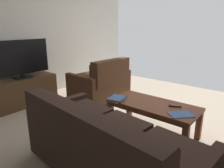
{
  "coord_description": "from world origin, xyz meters",
  "views": [
    {
      "loc": [
        -1.49,
        2.45,
        1.49
      ],
      "look_at": [
        0.31,
        0.3,
        0.69
      ],
      "focal_mm": 33.1,
      "sensor_mm": 36.0,
      "label": 1
    }
  ],
  "objects_px": {
    "book_stack": "(117,99)",
    "tv_remote": "(175,106)",
    "loveseat_near": "(101,83)",
    "coffee_table": "(153,108)",
    "loose_magazine": "(181,114)",
    "tv_stand": "(25,91)",
    "sofa_main": "(104,147)",
    "flat_tv": "(21,58)"
  },
  "relations": [
    {
      "from": "loose_magazine",
      "to": "flat_tv",
      "type": "bearing_deg",
      "value": -128.04
    },
    {
      "from": "flat_tv",
      "to": "tv_remote",
      "type": "relative_size",
      "value": 6.79
    },
    {
      "from": "coffee_table",
      "to": "flat_tv",
      "type": "height_order",
      "value": "flat_tv"
    },
    {
      "from": "sofa_main",
      "to": "tv_stand",
      "type": "bearing_deg",
      "value": -11.85
    },
    {
      "from": "tv_stand",
      "to": "flat_tv",
      "type": "height_order",
      "value": "flat_tv"
    },
    {
      "from": "sofa_main",
      "to": "flat_tv",
      "type": "distance_m",
      "value": 2.65
    },
    {
      "from": "loveseat_near",
      "to": "loose_magazine",
      "type": "bearing_deg",
      "value": 161.28
    },
    {
      "from": "flat_tv",
      "to": "book_stack",
      "type": "bearing_deg",
      "value": -168.97
    },
    {
      "from": "flat_tv",
      "to": "tv_stand",
      "type": "bearing_deg",
      "value": 71.53
    },
    {
      "from": "sofa_main",
      "to": "coffee_table",
      "type": "distance_m",
      "value": 1.13
    },
    {
      "from": "coffee_table",
      "to": "book_stack",
      "type": "bearing_deg",
      "value": 23.88
    },
    {
      "from": "sofa_main",
      "to": "coffee_table",
      "type": "bearing_deg",
      "value": -84.58
    },
    {
      "from": "sofa_main",
      "to": "coffee_table",
      "type": "relative_size",
      "value": 1.57
    },
    {
      "from": "tv_stand",
      "to": "tv_remote",
      "type": "bearing_deg",
      "value": -166.04
    },
    {
      "from": "loveseat_near",
      "to": "tv_remote",
      "type": "height_order",
      "value": "loveseat_near"
    },
    {
      "from": "loveseat_near",
      "to": "book_stack",
      "type": "xyz_separation_m",
      "value": [
        -0.98,
        0.74,
        0.1
      ]
    },
    {
      "from": "book_stack",
      "to": "tv_remote",
      "type": "height_order",
      "value": "book_stack"
    },
    {
      "from": "book_stack",
      "to": "tv_remote",
      "type": "relative_size",
      "value": 1.85
    },
    {
      "from": "coffee_table",
      "to": "loose_magazine",
      "type": "xyz_separation_m",
      "value": [
        -0.44,
        0.11,
        0.07
      ]
    },
    {
      "from": "loveseat_near",
      "to": "coffee_table",
      "type": "distance_m",
      "value": 1.55
    },
    {
      "from": "loveseat_near",
      "to": "flat_tv",
      "type": "distance_m",
      "value": 1.58
    },
    {
      "from": "tv_stand",
      "to": "loose_magazine",
      "type": "relative_size",
      "value": 4.28
    },
    {
      "from": "loveseat_near",
      "to": "coffee_table",
      "type": "height_order",
      "value": "loveseat_near"
    },
    {
      "from": "sofa_main",
      "to": "tv_remote",
      "type": "relative_size",
      "value": 11.77
    },
    {
      "from": "coffee_table",
      "to": "tv_remote",
      "type": "bearing_deg",
      "value": -163.86
    },
    {
      "from": "book_stack",
      "to": "loose_magazine",
      "type": "xyz_separation_m",
      "value": [
        -0.92,
        -0.1,
        -0.02
      ]
    },
    {
      "from": "coffee_table",
      "to": "loose_magazine",
      "type": "distance_m",
      "value": 0.46
    },
    {
      "from": "sofa_main",
      "to": "coffee_table",
      "type": "height_order",
      "value": "sofa_main"
    },
    {
      "from": "coffee_table",
      "to": "book_stack",
      "type": "distance_m",
      "value": 0.53
    },
    {
      "from": "tv_stand",
      "to": "coffee_table",
      "type": "bearing_deg",
      "value": -166.29
    },
    {
      "from": "tv_remote",
      "to": "book_stack",
      "type": "bearing_deg",
      "value": 21.09
    },
    {
      "from": "flat_tv",
      "to": "book_stack",
      "type": "height_order",
      "value": "flat_tv"
    },
    {
      "from": "book_stack",
      "to": "loose_magazine",
      "type": "bearing_deg",
      "value": -173.95
    },
    {
      "from": "sofa_main",
      "to": "tv_stand",
      "type": "distance_m",
      "value": 2.6
    },
    {
      "from": "sofa_main",
      "to": "tv_remote",
      "type": "xyz_separation_m",
      "value": [
        -0.18,
        -1.21,
        0.1
      ]
    },
    {
      "from": "tv_stand",
      "to": "book_stack",
      "type": "height_order",
      "value": "tv_stand"
    },
    {
      "from": "book_stack",
      "to": "flat_tv",
      "type": "bearing_deg",
      "value": 11.03
    },
    {
      "from": "sofa_main",
      "to": "loose_magazine",
      "type": "bearing_deg",
      "value": -108.12
    },
    {
      "from": "loveseat_near",
      "to": "coffee_table",
      "type": "bearing_deg",
      "value": 160.09
    },
    {
      "from": "coffee_table",
      "to": "tv_stand",
      "type": "distance_m",
      "value": 2.51
    },
    {
      "from": "coffee_table",
      "to": "tv_stand",
      "type": "height_order",
      "value": "tv_stand"
    },
    {
      "from": "coffee_table",
      "to": "flat_tv",
      "type": "distance_m",
      "value": 2.56
    }
  ]
}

